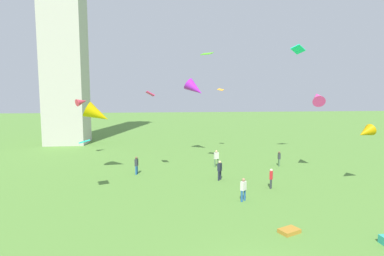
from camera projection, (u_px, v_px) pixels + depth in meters
The scene contains 17 objects.
person_0 at pixel (271, 177), 25.30m from camera, with size 0.39×0.48×1.62m.
person_1 at pixel (243, 188), 22.23m from camera, with size 0.50×0.48×1.70m.
person_2 at pixel (216, 157), 32.75m from camera, with size 0.53×0.42×1.78m.
person_3 at pixel (279, 158), 33.08m from camera, with size 0.32×0.49×1.60m.
person_4 at pixel (220, 169), 27.69m from camera, with size 0.48×0.53×1.77m.
person_5 at pixel (136, 164), 29.71m from camera, with size 0.34×0.53×1.72m.
kite_flying_0 at pixel (82, 102), 37.01m from camera, with size 1.63×1.57×1.11m.
kite_flying_1 at pixel (365, 132), 25.54m from camera, with size 1.86×1.50×1.35m.
kite_flying_2 at pixel (84, 141), 23.44m from camera, with size 1.07×1.36×0.39m.
kite_flying_3 at pixel (150, 94), 28.91m from camera, with size 0.91×1.24×0.54m.
kite_flying_4 at pixel (195, 89), 38.02m from camera, with size 3.11×2.69×2.52m.
kite_flying_5 at pixel (97, 114), 29.31m from camera, with size 2.67×1.59×2.38m.
kite_flying_6 at pixel (221, 90), 41.37m from camera, with size 0.97×0.88×0.38m.
kite_flying_7 at pixel (207, 54), 30.30m from camera, with size 1.32×1.27×0.29m.
kite_flying_8 at pixel (298, 49), 36.81m from camera, with size 2.00×1.73×1.01m.
kite_flying_9 at pixel (318, 97), 29.40m from camera, with size 1.72×2.24×1.78m.
kite_bundle_0 at pixel (289, 231), 17.22m from camera, with size 1.11×0.75×0.22m, color #AE7726.
Camera 1 is at (-3.97, -11.08, 7.67)m, focal length 29.03 mm.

